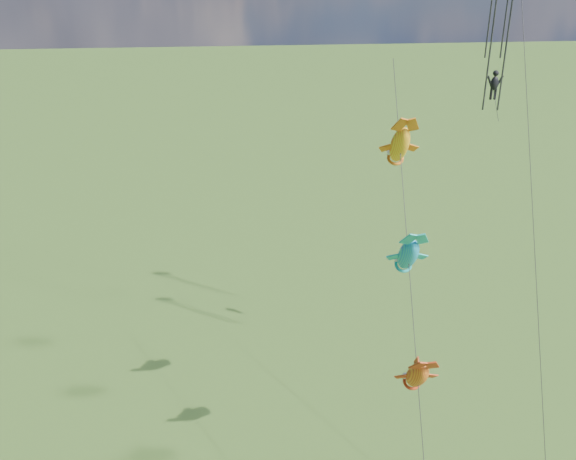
{
  "coord_description": "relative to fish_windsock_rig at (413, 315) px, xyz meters",
  "views": [
    {
      "loc": [
        6.45,
        -14.21,
        24.13
      ],
      "look_at": [
        9.1,
        12.85,
        11.79
      ],
      "focal_mm": 40.0,
      "sensor_mm": 36.0,
      "label": 1
    }
  ],
  "objects": [
    {
      "name": "fish_windsock_rig",
      "position": [
        0.0,
        0.0,
        0.0
      ],
      "size": [
        1.38,
        15.95,
        19.47
      ],
      "rotation": [
        0.0,
        0.0,
        0.27
      ],
      "color": "brown",
      "rests_on": "ground"
    },
    {
      "name": "parafoil_rig",
      "position": [
        6.26,
        9.45,
        8.74
      ],
      "size": [
        2.56,
        17.51,
        26.86
      ],
      "rotation": [
        0.0,
        0.0,
        -0.02
      ],
      "color": "brown",
      "rests_on": "ground"
    }
  ]
}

